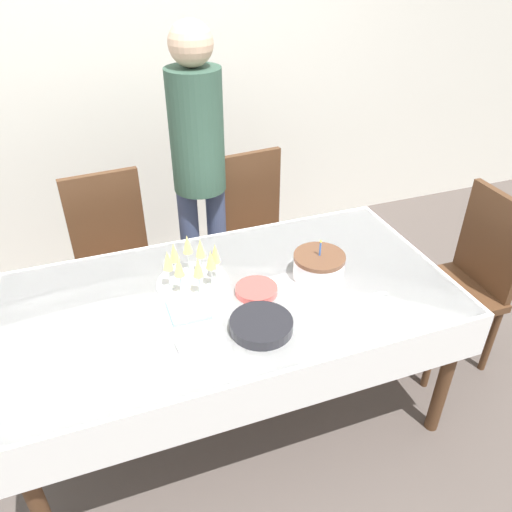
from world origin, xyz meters
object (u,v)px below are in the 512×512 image
Objects in this scene: plate_stack_main at (261,325)px; birthday_cake at (319,266)px; dining_chair_far_right at (256,229)px; dining_chair_right_end at (466,276)px; champagne_tray at (192,265)px; plate_stack_dessert at (256,290)px; person_standing at (198,154)px; dining_chair_far_left at (115,255)px.

birthday_cake is at bearing 33.90° from plate_stack_main.
dining_chair_far_right reaches higher than birthday_cake.
dining_chair_right_end is at bearing 11.61° from plate_stack_main.
champagne_tray is 1.76× the size of plate_stack_dessert.
dining_chair_right_end is at bearing -37.28° from person_standing.
plate_stack_dessert is at bearing 74.56° from plate_stack_main.
person_standing reaches higher than dining_chair_far_right.
dining_chair_far_left is 3.97× the size of plate_stack_main.
champagne_tray is at bearing -127.96° from dining_chair_far_right.
dining_chair_right_end is at bearing -25.97° from dining_chair_far_left.
dining_chair_right_end is at bearing 0.83° from birthday_cake.
plate_stack_main is at bearing -66.98° from dining_chair_far_left.
plate_stack_dessert is (-0.29, -0.02, -0.04)m from birthday_cake.
dining_chair_right_end is 1.51m from person_standing.
person_standing is at bearing 72.84° from champagne_tray.
dining_chair_far_left is 4.29× the size of birthday_cake.
dining_chair_far_right is at bearing 70.00° from plate_stack_dessert.
plate_stack_main is (0.17, -0.37, -0.07)m from champagne_tray.
champagne_tray is 0.41m from plate_stack_main.
person_standing is (0.00, 0.90, 0.25)m from plate_stack_dessert.
plate_stack_main is 1.37× the size of plate_stack_dessert.
champagne_tray is at bearing 145.58° from plate_stack_dessert.
dining_chair_far_right is at bearing 70.92° from plate_stack_main.
dining_chair_right_end reaches higher than plate_stack_main.
plate_stack_dessert is (0.50, -0.83, 0.23)m from dining_chair_far_left.
dining_chair_right_end is 1.25m from plate_stack_main.
plate_stack_main is at bearing -146.10° from birthday_cake.
dining_chair_far_right is 1.16m from dining_chair_right_end.
dining_chair_right_end reaches higher than plate_stack_dessert.
plate_stack_dessert is at bearing -90.22° from person_standing.
dining_chair_far_right is at bearing 89.02° from birthday_cake.
dining_chair_right_end is at bearing 1.58° from plate_stack_dessert.
person_standing reaches higher than plate_stack_main.
dining_chair_far_left is 1.16m from plate_stack_main.
birthday_cake is 0.93× the size of plate_stack_main.
plate_stack_main is at bearing -105.44° from plate_stack_dessert.
plate_stack_main is (-0.36, -1.05, 0.24)m from dining_chair_far_right.
birthday_cake is (-0.85, -0.01, 0.27)m from dining_chair_right_end.
dining_chair_far_left is at bearing -172.78° from person_standing.
dining_chair_far_left is 0.70m from person_standing.
dining_chair_far_right is (0.81, -0.00, 0.00)m from dining_chair_far_left.
birthday_cake is 1.26× the size of plate_stack_dessert.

